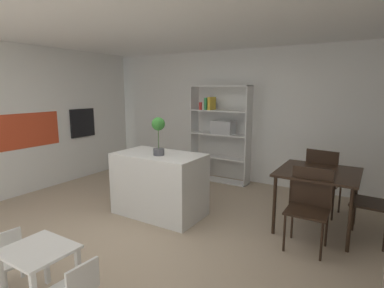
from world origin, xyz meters
name	(u,v)px	position (x,y,z in m)	size (l,w,h in m)	color
ground_plane	(145,237)	(0.00, 0.00, 0.00)	(9.66, 9.66, 0.00)	tan
ceiling_slab	(138,17)	(0.00, 0.00, 2.61)	(7.02, 5.95, 0.06)	white
back_partition	(239,116)	(0.00, 2.95, 1.29)	(7.02, 0.06, 2.58)	white
tall_cabinet_run_left	(1,121)	(-3.14, 0.00, 1.29)	(0.62, 5.36, 2.58)	white
cabinet_niche_splashback	(27,131)	(-2.83, 0.26, 1.11)	(0.01, 1.20, 0.60)	#CC4223
built_in_oven	(83,123)	(-2.81, 1.42, 1.15)	(0.06, 0.57, 0.57)	black
kitchen_island	(159,184)	(-0.28, 0.68, 0.46)	(1.28, 0.74, 0.91)	white
potted_plant_on_island	(158,131)	(-0.23, 0.61, 1.25)	(0.19, 0.19, 0.53)	#4C4C51
open_bookshelf	(219,131)	(-0.30, 2.64, 1.01)	(1.20, 0.31, 1.90)	white
child_table	(39,259)	(0.05, -1.39, 0.42)	(0.55, 0.48, 0.52)	white
child_chair_left	(10,257)	(-0.43, -1.39, 0.29)	(0.31, 0.31, 0.52)	silver
dining_table	(318,177)	(1.77, 1.36, 0.71)	(0.97, 0.97, 0.79)	black
dining_chair_near	(309,201)	(1.77, 0.86, 0.55)	(0.46, 0.43, 0.92)	black
dining_chair_window_side	(381,196)	(2.48, 1.36, 0.59)	(0.45, 0.47, 0.99)	black
dining_chair_far	(323,177)	(1.76, 1.87, 0.59)	(0.49, 0.48, 0.99)	black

